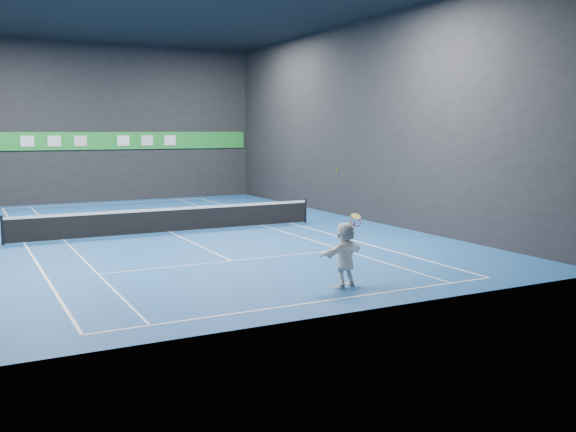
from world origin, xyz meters
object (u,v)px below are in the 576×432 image
player (345,255)px  tennis_net (170,219)px  tennis_ball (337,171)px  tennis_racket (355,223)px

player → tennis_net: 11.01m
tennis_net → player: bearing=-83.1°
tennis_ball → tennis_racket: tennis_ball is taller
player → tennis_net: (-1.33, 10.92, -0.32)m
player → tennis_ball: (-0.25, 0.00, 2.20)m
tennis_ball → player: bearing=-1.1°
tennis_net → tennis_ball: bearing=-84.4°
player → tennis_net: bearing=-101.8°
tennis_ball → tennis_racket: (0.60, 0.04, -1.40)m
tennis_net → tennis_racket: (1.68, -10.87, 1.12)m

